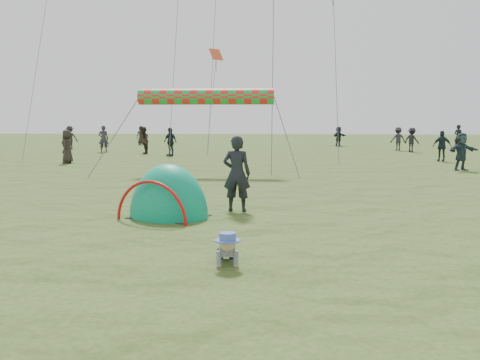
{
  "coord_description": "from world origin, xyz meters",
  "views": [
    {
      "loc": [
        1.13,
        -8.36,
        2.19
      ],
      "look_at": [
        0.31,
        2.0,
        1.0
      ],
      "focal_mm": 40.0,
      "sensor_mm": 36.0,
      "label": 1
    }
  ],
  "objects": [
    {
      "name": "rainbow_tube_kite",
      "position": [
        -1.94,
        13.12,
        3.08
      ],
      "size": [
        5.45,
        0.64,
        0.64
      ],
      "primitive_type": "cylinder",
      "rotation": [
        0.0,
        1.57,
        0.0
      ],
      "color": "red"
    },
    {
      "name": "crowd_person_14",
      "position": [
        9.38,
        19.98,
        0.8
      ],
      "size": [
        0.95,
        0.43,
        1.59
      ],
      "primitive_type": "imported",
      "rotation": [
        0.0,
        0.0,
        3.1
      ],
      "color": "#1A262E",
      "rests_on": "ground"
    },
    {
      "name": "crowd_person_12",
      "position": [
        -10.65,
        26.17,
        0.88
      ],
      "size": [
        0.72,
        0.56,
        1.76
      ],
      "primitive_type": "imported",
      "rotation": [
        0.0,
        0.0,
        3.37
      ],
      "color": "#2C2936",
      "rests_on": "ground"
    },
    {
      "name": "crowd_person_4",
      "position": [
        -10.87,
        36.5,
        0.8
      ],
      "size": [
        0.86,
        0.63,
        1.61
      ],
      "primitive_type": "imported",
      "rotation": [
        0.0,
        0.0,
        0.15
      ],
      "color": "black",
      "rests_on": "ground"
    },
    {
      "name": "crowd_person_5",
      "position": [
        5.67,
        35.31,
        0.79
      ],
      "size": [
        1.37,
        1.36,
        1.58
      ],
      "primitive_type": "imported",
      "rotation": [
        0.0,
        0.0,
        0.78
      ],
      "color": "black",
      "rests_on": "ground"
    },
    {
      "name": "diamond_kite_1",
      "position": [
        -3.56,
        29.67,
        6.7
      ],
      "size": [
        1.01,
        1.01,
        0.83
      ],
      "primitive_type": "plane",
      "rotation": [
        1.05,
        0.0,
        0.79
      ],
      "color": "#EA5229"
    },
    {
      "name": "popup_tent",
      "position": [
        -1.39,
        3.29,
        0.0
      ],
      "size": [
        2.28,
        2.1,
        2.39
      ],
      "primitive_type": "ellipsoid",
      "rotation": [
        0.0,
        0.0,
        -0.38
      ],
      "color": "#078337",
      "rests_on": "ground"
    },
    {
      "name": "crowd_person_6",
      "position": [
        14.02,
        32.04,
        0.89
      ],
      "size": [
        0.76,
        0.76,
        1.78
      ],
      "primitive_type": "imported",
      "rotation": [
        0.0,
        0.0,
        2.34
      ],
      "color": "black",
      "rests_on": "ground"
    },
    {
      "name": "crowd_person_9",
      "position": [
        9.73,
        28.0,
        0.81
      ],
      "size": [
        1.18,
        1.15,
        1.62
      ],
      "primitive_type": "imported",
      "rotation": [
        0.0,
        0.0,
        2.41
      ],
      "color": "black",
      "rests_on": "ground"
    },
    {
      "name": "ground",
      "position": [
        0.0,
        0.0,
        0.0
      ],
      "size": [
        140.0,
        140.0,
        0.0
      ],
      "primitive_type": "plane",
      "color": "#2C4714"
    },
    {
      "name": "crowd_person_15",
      "position": [
        -14.13,
        29.1,
        0.85
      ],
      "size": [
        1.18,
        0.8,
        1.69
      ],
      "primitive_type": "imported",
      "rotation": [
        0.0,
        0.0,
        0.17
      ],
      "color": "black",
      "rests_on": "ground"
    },
    {
      "name": "crowd_person_11",
      "position": [
        8.76,
        15.06,
        0.81
      ],
      "size": [
        1.57,
        1.1,
        1.63
      ],
      "primitive_type": "imported",
      "rotation": [
        0.0,
        0.0,
        0.46
      ],
      "color": "#293D44",
      "rests_on": "ground"
    },
    {
      "name": "standing_adult",
      "position": [
        0.06,
        4.18,
        0.9
      ],
      "size": [
        0.69,
        0.48,
        1.8
      ],
      "primitive_type": "imported",
      "rotation": [
        0.0,
        0.0,
        3.06
      ],
      "color": "black",
      "rests_on": "ground"
    },
    {
      "name": "crowd_person_7",
      "position": [
        -7.6,
        24.79,
        0.85
      ],
      "size": [
        0.73,
        0.89,
        1.7
      ],
      "primitive_type": "imported",
      "rotation": [
        0.0,
        0.0,
        4.82
      ],
      "color": "black",
      "rests_on": "ground"
    },
    {
      "name": "crawling_toddler",
      "position": [
        0.31,
        -0.5,
        0.27
      ],
      "size": [
        0.59,
        0.77,
        0.54
      ],
      "primitive_type": null,
      "rotation": [
        0.0,
        0.0,
        0.14
      ],
      "color": "black",
      "rests_on": "ground"
    },
    {
      "name": "crowd_person_10",
      "position": [
        -9.47,
        17.32,
        0.83
      ],
      "size": [
        0.59,
        0.85,
        1.67
      ],
      "primitive_type": "imported",
      "rotation": [
        0.0,
        0.0,
        4.79
      ],
      "color": "black",
      "rests_on": "ground"
    },
    {
      "name": "crowd_person_2",
      "position": [
        -5.52,
        23.05,
        0.84
      ],
      "size": [
        1.05,
        0.89,
        1.69
      ],
      "primitive_type": "imported",
      "rotation": [
        0.0,
        0.0,
        5.7
      ],
      "color": "#19242B",
      "rests_on": "ground"
    },
    {
      "name": "crowd_person_3",
      "position": [
        9.19,
        29.71,
        0.82
      ],
      "size": [
        1.13,
        0.74,
        1.63
      ],
      "primitive_type": "imported",
      "rotation": [
        0.0,
        0.0,
        3.28
      ],
      "color": "#282930",
      "rests_on": "ground"
    }
  ]
}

